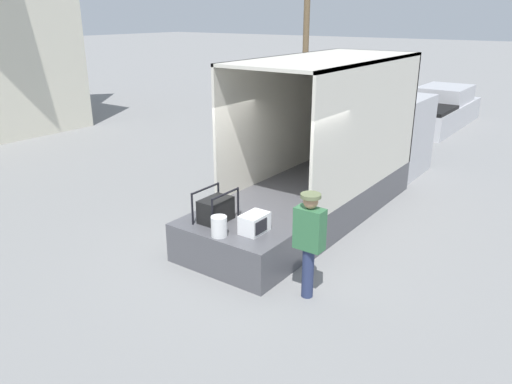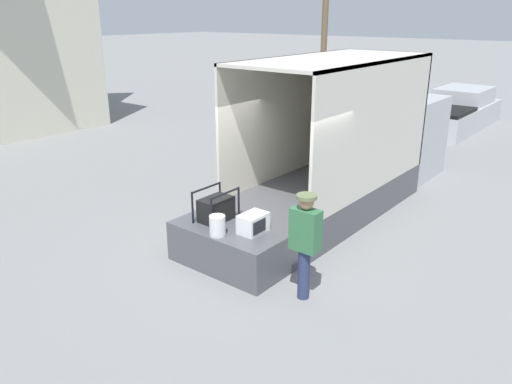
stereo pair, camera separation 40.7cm
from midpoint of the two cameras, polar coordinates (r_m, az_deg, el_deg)
The scene contains 9 objects.
ground_plane at distance 9.31m, azimuth -0.87°, elevation -6.40°, with size 160.00×160.00×0.00m, color gray.
box_truck at distance 12.26m, azimuth 10.50°, elevation 4.45°, with size 6.90×2.11×3.27m.
tailgate_deck at distance 8.67m, azimuth -3.60°, elevation -5.92°, with size 1.37×2.01×0.71m, color #4C4C51.
microwave at distance 8.17m, azimuth -1.60°, elevation -3.60°, with size 0.49×0.34×0.32m.
portable_generator at distance 8.64m, azimuth -5.88°, elevation -1.97°, with size 0.72×0.48×0.57m.
orange_bucket at distance 8.07m, azimuth -5.69°, elevation -3.94°, with size 0.26×0.26×0.34m.
worker_person at distance 7.38m, azimuth 4.54°, elevation -4.97°, with size 0.30×0.44×1.67m.
pickup_truck_silver at distance 20.47m, azimuth 19.60°, elevation 8.79°, with size 5.36×1.84×1.44m.
utility_pole at distance 23.87m, azimuth 5.28°, elevation 18.74°, with size 1.80×0.28×7.10m.
Camera 1 is at (-6.81, -4.83, 4.11)m, focal length 35.00 mm.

